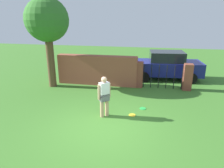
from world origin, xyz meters
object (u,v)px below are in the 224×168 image
person (104,95)px  frisbee_green (143,108)px  tree (47,21)px  frisbee_yellow (132,115)px  car (166,65)px

person → frisbee_green: (1.45, 0.98, -0.89)m
person → frisbee_green: size_ratio=6.00×
tree → frisbee_yellow: 6.51m
car → frisbee_green: 4.89m
car → frisbee_yellow: car is taller
person → car: 6.22m
person → tree: bearing=99.3°
tree → frisbee_green: bearing=-21.9°
person → car: car is taller
tree → person: (3.69, -3.04, -2.59)m
tree → car: 7.29m
tree → person: tree is taller
person → car: (2.59, 5.66, -0.04)m
frisbee_green → frisbee_yellow: bearing=-118.6°
tree → car: (6.27, 2.62, -2.63)m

